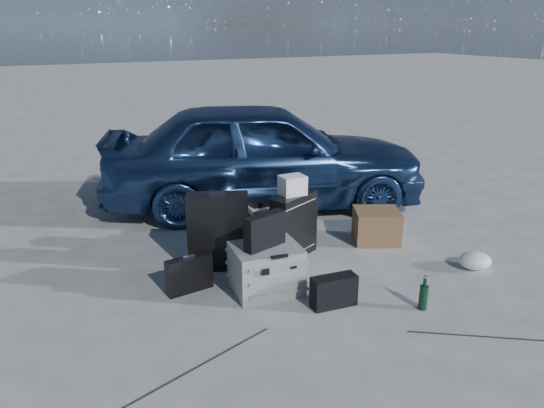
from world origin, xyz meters
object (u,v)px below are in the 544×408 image
at_px(suitcase_left, 218,232).
at_px(suitcase_right, 294,226).
at_px(duffel_bag, 265,225).
at_px(cardboard_box, 377,226).
at_px(green_bottle, 424,293).
at_px(pelican_case, 266,269).
at_px(briefcase, 189,274).
at_px(car, 264,154).

xyz_separation_m(suitcase_left, suitcase_right, (0.75, -0.09, -0.05)).
height_order(duffel_bag, cardboard_box, cardboard_box).
relative_size(suitcase_left, cardboard_box, 1.59).
bearing_deg(suitcase_right, duffel_bag, 72.07).
bearing_deg(green_bottle, pelican_case, 138.18).
height_order(briefcase, cardboard_box, cardboard_box).
bearing_deg(cardboard_box, green_bottle, -113.06).
bearing_deg(suitcase_right, green_bottle, -97.94).
distance_m(car, duffel_bag, 1.23).
bearing_deg(green_bottle, suitcase_left, 127.98).
height_order(suitcase_right, cardboard_box, suitcase_right).
xyz_separation_m(briefcase, suitcase_right, (1.15, 0.23, 0.16)).
relative_size(briefcase, cardboard_box, 0.89).
xyz_separation_m(briefcase, suitcase_left, (0.40, 0.32, 0.20)).
distance_m(suitcase_left, suitcase_right, 0.75).
relative_size(suitcase_right, cardboard_box, 1.39).
bearing_deg(suitcase_right, suitcase_left, 149.20).
bearing_deg(pelican_case, car, 71.28).
bearing_deg(suitcase_left, duffel_bag, 53.86).
height_order(briefcase, green_bottle, briefcase).
distance_m(suitcase_right, green_bottle, 1.44).
bearing_deg(pelican_case, suitcase_right, 50.01).
bearing_deg(suitcase_left, cardboard_box, 17.36).
bearing_deg(suitcase_left, briefcase, -118.24).
distance_m(car, green_bottle, 2.94).
relative_size(pelican_case, suitcase_right, 0.88).
relative_size(suitcase_left, green_bottle, 2.60).
distance_m(briefcase, duffel_bag, 1.31).
relative_size(car, briefcase, 9.53).
xyz_separation_m(pelican_case, green_bottle, (0.96, -0.86, -0.06)).
height_order(car, briefcase, car).
height_order(pelican_case, suitcase_right, suitcase_right).
height_order(car, pelican_case, car).
distance_m(suitcase_left, green_bottle, 1.87).
relative_size(car, duffel_bag, 6.08).
distance_m(briefcase, suitcase_left, 0.55).
height_order(briefcase, suitcase_right, suitcase_right).
height_order(duffel_bag, green_bottle, duffel_bag).
xyz_separation_m(pelican_case, suitcase_left, (-0.18, 0.60, 0.16)).
distance_m(pelican_case, briefcase, 0.65).
distance_m(car, briefcase, 2.41).
bearing_deg(suitcase_right, briefcase, 167.33).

